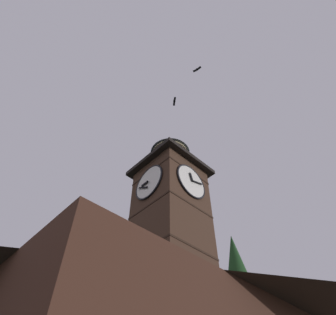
# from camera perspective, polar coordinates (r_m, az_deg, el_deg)

# --- Properties ---
(clock_tower) EXTENTS (3.80, 3.80, 9.39)m
(clock_tower) POSITION_cam_1_polar(r_m,az_deg,el_deg) (16.44, 0.48, -8.37)
(clock_tower) COLOR #422B1E
(clock_tower) RESTS_ON building_main
(flying_bird_high) EXTENTS (0.27, 0.68, 0.12)m
(flying_bird_high) POSITION_cam_1_polar(r_m,az_deg,el_deg) (22.92, 5.60, 16.47)
(flying_bird_high) COLOR black
(flying_bird_low) EXTENTS (0.53, 0.64, 0.16)m
(flying_bird_low) POSITION_cam_1_polar(r_m,az_deg,el_deg) (21.14, 1.25, 10.79)
(flying_bird_low) COLOR black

